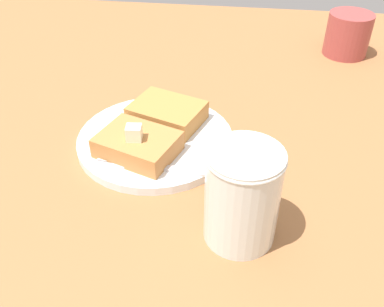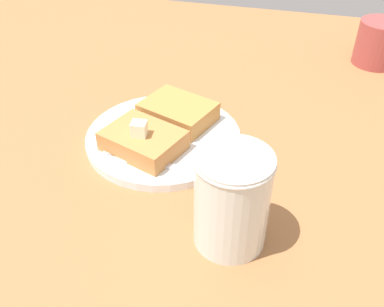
{
  "view_description": "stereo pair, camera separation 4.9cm",
  "coord_description": "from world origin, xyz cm",
  "views": [
    {
      "loc": [
        -43.99,
        -10.43,
        37.5
      ],
      "look_at": [
        -5.28,
        -5.09,
        7.26
      ],
      "focal_mm": 40.0,
      "sensor_mm": 36.0,
      "label": 1
    },
    {
      "loc": [
        -43.01,
        -15.27,
        37.5
      ],
      "look_at": [
        -5.28,
        -5.09,
        7.26
      ],
      "focal_mm": 40.0,
      "sensor_mm": 36.0,
      "label": 2
    }
  ],
  "objects": [
    {
      "name": "fork",
      "position": [
        -4.45,
        0.07,
        4.12
      ],
      "size": [
        2.68,
        16.06,
        0.36
      ],
      "color": "silver",
      "rests_on": "plate"
    },
    {
      "name": "coffee_mug",
      "position": [
        35.32,
        -28.63,
        6.64
      ],
      "size": [
        10.64,
        8.03,
        7.73
      ],
      "color": "#A1413F",
      "rests_on": "table_surface"
    },
    {
      "name": "butter_pat_primary",
      "position": [
        -2.52,
        2.46,
        7.54
      ],
      "size": [
        1.89,
        2.06,
        1.89
      ],
      "primitive_type": "cube",
      "rotation": [
        0.0,
        0.0,
        1.68
      ],
      "color": "#F3ECCB",
      "rests_on": "toast_slice_left"
    },
    {
      "name": "toast_slice_left",
      "position": [
        -1.8,
        2.33,
        5.26
      ],
      "size": [
        10.01,
        11.44,
        2.66
      ],
      "primitive_type": "cube",
      "rotation": [
        0.0,
        0.0,
        -0.34
      ],
      "color": "#BA793F",
      "rests_on": "plate"
    },
    {
      "name": "syrup_jar",
      "position": [
        -12.66,
        -11.13,
        7.95
      ],
      "size": [
        7.72,
        7.72,
        10.8
      ],
      "color": "#5D2C10",
      "rests_on": "table_surface"
    },
    {
      "name": "toast_slice_middle",
      "position": [
        6.0,
        -0.44,
        5.26
      ],
      "size": [
        10.01,
        11.44,
        2.66
      ],
      "primitive_type": "cube",
      "rotation": [
        0.0,
        0.0,
        -0.34
      ],
      "color": "#BA7D3D",
      "rests_on": "plate"
    },
    {
      "name": "table_surface",
      "position": [
        0.0,
        0.0,
        1.38
      ],
      "size": [
        117.48,
        117.48,
        2.76
      ],
      "primitive_type": "cube",
      "color": "#986339",
      "rests_on": "ground"
    },
    {
      "name": "plate",
      "position": [
        2.1,
        0.95,
        3.42
      ],
      "size": [
        21.05,
        21.05,
        1.18
      ],
      "color": "white",
      "rests_on": "table_surface"
    }
  ]
}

